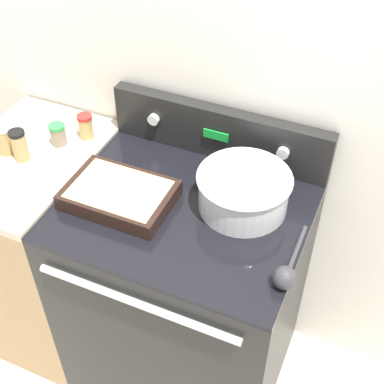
% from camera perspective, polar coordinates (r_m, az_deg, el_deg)
% --- Properties ---
extents(kitchen_wall, '(8.00, 0.05, 2.50)m').
position_cam_1_polar(kitchen_wall, '(1.76, 3.93, 13.47)').
color(kitchen_wall, silver).
rests_on(kitchen_wall, ground_plane).
extents(stove_range, '(0.78, 0.67, 0.93)m').
position_cam_1_polar(stove_range, '(2.04, -0.71, -10.99)').
color(stove_range, black).
rests_on(stove_range, ground_plane).
extents(control_panel, '(0.78, 0.07, 0.19)m').
position_cam_1_polar(control_panel, '(1.84, 2.92, 6.36)').
color(control_panel, black).
rests_on(control_panel, stove_range).
extents(side_counter, '(0.45, 0.64, 0.94)m').
position_cam_1_polar(side_counter, '(2.27, -15.12, -5.49)').
color(side_counter, tan).
rests_on(side_counter, ground_plane).
extents(mixing_bowl, '(0.30, 0.30, 0.13)m').
position_cam_1_polar(mixing_bowl, '(1.65, 5.53, 0.27)').
color(mixing_bowl, silver).
rests_on(mixing_bowl, stove_range).
extents(casserole_dish, '(0.33, 0.23, 0.05)m').
position_cam_1_polar(casserole_dish, '(1.70, -7.74, -0.24)').
color(casserole_dish, black).
rests_on(casserole_dish, stove_range).
extents(ladle, '(0.07, 0.27, 0.07)m').
position_cam_1_polar(ladle, '(1.49, 9.99, -8.65)').
color(ladle, '#333338').
rests_on(ladle, stove_range).
extents(spice_jar_red_cap, '(0.05, 0.05, 0.09)m').
position_cam_1_polar(spice_jar_red_cap, '(1.96, -11.26, 6.88)').
color(spice_jar_red_cap, tan).
rests_on(spice_jar_red_cap, side_counter).
extents(spice_jar_green_cap, '(0.06, 0.06, 0.08)m').
position_cam_1_polar(spice_jar_green_cap, '(1.96, -14.10, 5.98)').
color(spice_jar_green_cap, gray).
rests_on(spice_jar_green_cap, side_counter).
extents(spice_jar_black_cap, '(0.05, 0.05, 0.12)m').
position_cam_1_polar(spice_jar_black_cap, '(1.91, -17.92, 4.75)').
color(spice_jar_black_cap, tan).
rests_on(spice_jar_black_cap, side_counter).
extents(spice_jar_white_cap, '(0.07, 0.07, 0.11)m').
position_cam_1_polar(spice_jar_white_cap, '(1.96, -19.34, 5.37)').
color(spice_jar_white_cap, tan).
rests_on(spice_jar_white_cap, side_counter).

